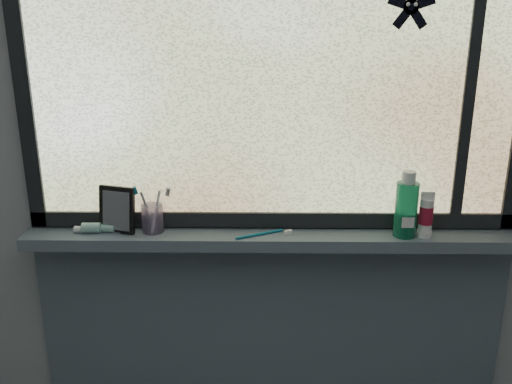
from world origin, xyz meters
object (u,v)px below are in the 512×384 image
Objects in this scene: vanity_mirror at (117,210)px; mouthwash_bottle at (407,204)px; cream_tube at (426,213)px; toothbrush_cup at (153,218)px.

vanity_mirror is 0.86× the size of mouthwash_bottle.
cream_tube is at bearing 14.66° from vanity_mirror.
mouthwash_bottle is (0.81, -0.03, 0.06)m from toothbrush_cup.
toothbrush_cup is at bearing 17.14° from vanity_mirror.
toothbrush_cup is 0.82m from mouthwash_bottle.
mouthwash_bottle reaches higher than toothbrush_cup.
vanity_mirror is at bearing -179.13° from toothbrush_cup.
cream_tube is at bearing -3.73° from mouthwash_bottle.
mouthwash_bottle is at bearing 176.27° from cream_tube.
cream_tube is (0.99, -0.03, 0.00)m from vanity_mirror.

